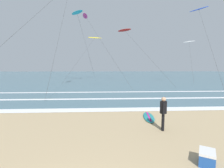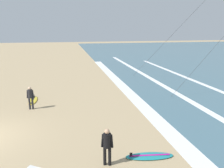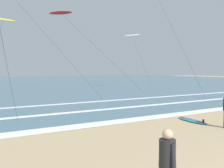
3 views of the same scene
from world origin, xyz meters
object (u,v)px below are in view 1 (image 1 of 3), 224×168
(kite_red_high_left, at_px, (125,31))
(kite_blue_low_near, at_px, (199,10))
(kite_cyan_far_right, at_px, (77,13))
(surfboard_right_spare, at_px, (149,117))
(kite_white_distant_high, at_px, (189,42))
(cooler_box, at_px, (207,158))
(kite_magenta_high_right, at_px, (85,16))
(kite_yellow_distant_low, at_px, (95,38))
(surfer_right_near, at_px, (163,110))

(kite_red_high_left, bearing_deg, kite_blue_low_near, -28.65)
(kite_red_high_left, xyz_separation_m, kite_cyan_far_right, (-8.55, -2.71, 2.26))
(surfboard_right_spare, distance_m, kite_white_distant_high, 37.54)
(kite_blue_low_near, height_order, cooler_box, kite_blue_low_near)
(kite_magenta_high_right, bearing_deg, kite_red_high_left, 11.41)
(kite_red_high_left, xyz_separation_m, kite_white_distant_high, (17.07, 8.25, -0.82))
(kite_blue_low_near, bearing_deg, kite_yellow_distant_low, 146.32)
(kite_blue_low_near, distance_m, kite_magenta_high_right, 18.85)
(kite_red_high_left, xyz_separation_m, kite_yellow_distant_low, (-6.01, 5.32, -0.56))
(kite_red_high_left, bearing_deg, kite_white_distant_high, 25.80)
(kite_blue_low_near, relative_size, kite_white_distant_high, 0.91)
(kite_cyan_far_right, bearing_deg, surfer_right_near, -71.94)
(surfboard_right_spare, relative_size, kite_cyan_far_right, 0.17)
(surfboard_right_spare, height_order, kite_yellow_distant_low, kite_yellow_distant_low)
(kite_cyan_far_right, bearing_deg, kite_white_distant_high, 23.16)
(kite_white_distant_high, xyz_separation_m, cooler_box, (-17.97, -36.13, -8.84))
(surfboard_right_spare, xyz_separation_m, cooler_box, (0.53, -4.73, 0.18))
(surfer_right_near, bearing_deg, cooler_box, -82.53)
(kite_red_high_left, relative_size, kite_yellow_distant_low, 1.05)
(surfboard_right_spare, relative_size, kite_red_high_left, 0.20)
(cooler_box, bearing_deg, kite_red_high_left, 88.15)
(surfer_right_near, bearing_deg, surfboard_right_spare, 94.69)
(kite_blue_low_near, height_order, kite_cyan_far_right, kite_cyan_far_right)
(surfboard_right_spare, height_order, kite_red_high_left, kite_red_high_left)
(surfer_right_near, relative_size, kite_cyan_far_right, 0.13)
(kite_white_distant_high, relative_size, cooler_box, 17.80)
(surfer_right_near, relative_size, cooler_box, 2.11)
(kite_yellow_distant_low, bearing_deg, surfboard_right_spare, -80.86)
(kite_yellow_distant_low, bearing_deg, cooler_box, -81.26)
(surfer_right_near, distance_m, kite_magenta_high_right, 26.70)
(kite_cyan_far_right, bearing_deg, kite_red_high_left, 17.58)
(kite_yellow_distant_low, bearing_deg, kite_blue_low_near, -33.68)
(kite_magenta_high_right, relative_size, kite_yellow_distant_low, 1.20)
(kite_blue_low_near, height_order, kite_yellow_distant_low, kite_blue_low_near)
(kite_cyan_far_right, distance_m, kite_white_distant_high, 28.04)
(kite_blue_low_near, xyz_separation_m, kite_red_high_left, (-11.01, 6.02, -2.08))
(surfboard_right_spare, height_order, cooler_box, cooler_box)
(kite_magenta_high_right, height_order, kite_cyan_far_right, kite_cyan_far_right)
(kite_cyan_far_right, height_order, cooler_box, kite_cyan_far_right)
(kite_magenta_high_right, height_order, kite_yellow_distant_low, kite_magenta_high_right)
(kite_cyan_far_right, relative_size, kite_yellow_distant_low, 1.22)
(kite_white_distant_high, relative_size, kite_yellow_distant_low, 1.32)
(kite_blue_low_near, bearing_deg, kite_magenta_high_right, 166.04)
(surfboard_right_spare, distance_m, kite_cyan_far_right, 24.80)
(kite_white_distant_high, bearing_deg, kite_blue_low_near, -113.00)
(surfboard_right_spare, xyz_separation_m, kite_blue_low_near, (12.44, 17.13, 11.91))
(kite_cyan_far_right, xyz_separation_m, cooler_box, (7.65, -25.17, -11.93))
(surfboard_right_spare, bearing_deg, kite_blue_low_near, 54.02)
(surfer_right_near, xyz_separation_m, kite_magenta_high_right, (-6.01, 23.58, 11.00))
(kite_blue_low_near, relative_size, kite_red_high_left, 1.15)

